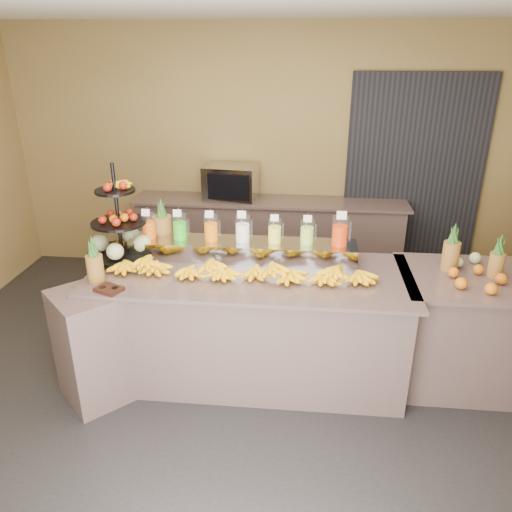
% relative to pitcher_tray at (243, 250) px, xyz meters
% --- Properties ---
extents(ground, '(6.00, 6.00, 0.00)m').
position_rel_pitcher_tray_xyz_m(ground, '(0.09, -0.58, -1.01)').
color(ground, black).
rests_on(ground, ground).
extents(room_envelope, '(6.04, 5.02, 2.82)m').
position_rel_pitcher_tray_xyz_m(room_envelope, '(0.28, 0.21, 0.87)').
color(room_envelope, olive).
rests_on(room_envelope, ground).
extents(buffet_counter, '(2.75, 1.25, 0.93)m').
position_rel_pitcher_tray_xyz_m(buffet_counter, '(-0.02, -0.32, -0.54)').
color(buffet_counter, gray).
rests_on(buffet_counter, ground).
extents(right_counter, '(1.08, 0.88, 0.93)m').
position_rel_pitcher_tray_xyz_m(right_counter, '(1.79, -0.18, -0.54)').
color(right_counter, gray).
rests_on(right_counter, ground).
extents(back_ledge, '(3.10, 0.55, 0.93)m').
position_rel_pitcher_tray_xyz_m(back_ledge, '(0.09, 1.67, -0.54)').
color(back_ledge, gray).
rests_on(back_ledge, ground).
extents(pitcher_tray, '(1.85, 0.30, 0.15)m').
position_rel_pitcher_tray_xyz_m(pitcher_tray, '(0.00, 0.00, 0.00)').
color(pitcher_tray, gray).
rests_on(pitcher_tray, buffet_counter).
extents(juice_pitcher_orange_a, '(0.11, 0.12, 0.28)m').
position_rel_pitcher_tray_xyz_m(juice_pitcher_orange_a, '(-0.78, -0.00, 0.17)').
color(juice_pitcher_orange_a, silver).
rests_on(juice_pitcher_orange_a, pitcher_tray).
extents(juice_pitcher_green, '(0.12, 0.12, 0.28)m').
position_rel_pitcher_tray_xyz_m(juice_pitcher_green, '(-0.52, -0.00, 0.17)').
color(juice_pitcher_green, silver).
rests_on(juice_pitcher_green, pitcher_tray).
extents(juice_pitcher_orange_b, '(0.12, 0.12, 0.28)m').
position_rel_pitcher_tray_xyz_m(juice_pitcher_orange_b, '(-0.26, -0.00, 0.17)').
color(juice_pitcher_orange_b, silver).
rests_on(juice_pitcher_orange_b, pitcher_tray).
extents(juice_pitcher_milk, '(0.12, 0.12, 0.29)m').
position_rel_pitcher_tray_xyz_m(juice_pitcher_milk, '(-0.00, -0.00, 0.17)').
color(juice_pitcher_milk, silver).
rests_on(juice_pitcher_milk, pitcher_tray).
extents(juice_pitcher_lemon, '(0.11, 0.11, 0.26)m').
position_rel_pitcher_tray_xyz_m(juice_pitcher_lemon, '(0.26, -0.00, 0.16)').
color(juice_pitcher_lemon, silver).
rests_on(juice_pitcher_lemon, pitcher_tray).
extents(juice_pitcher_lime, '(0.11, 0.12, 0.27)m').
position_rel_pitcher_tray_xyz_m(juice_pitcher_lime, '(0.52, -0.00, 0.17)').
color(juice_pitcher_lime, silver).
rests_on(juice_pitcher_lime, pitcher_tray).
extents(juice_pitcher_orange_c, '(0.13, 0.13, 0.31)m').
position_rel_pitcher_tray_xyz_m(juice_pitcher_orange_c, '(0.78, -0.00, 0.18)').
color(juice_pitcher_orange_c, silver).
rests_on(juice_pitcher_orange_c, pitcher_tray).
extents(banana_heap, '(2.09, 0.19, 0.17)m').
position_rel_pitcher_tray_xyz_m(banana_heap, '(0.02, -0.34, -0.00)').
color(banana_heap, yellow).
rests_on(banana_heap, buffet_counter).
extents(fruit_stand, '(0.66, 0.66, 0.79)m').
position_rel_pitcher_tray_xyz_m(fruit_stand, '(-0.96, -0.09, 0.13)').
color(fruit_stand, black).
rests_on(fruit_stand, buffet_counter).
extents(condiment_caddy, '(0.22, 0.20, 0.03)m').
position_rel_pitcher_tray_xyz_m(condiment_caddy, '(-0.89, -0.69, -0.06)').
color(condiment_caddy, black).
rests_on(condiment_caddy, buffet_counter).
extents(pineapple_left_a, '(0.12, 0.12, 0.37)m').
position_rel_pitcher_tray_xyz_m(pineapple_left_a, '(-1.04, -0.54, 0.06)').
color(pineapple_left_a, brown).
rests_on(pineapple_left_a, buffet_counter).
extents(pineapple_left_b, '(0.16, 0.16, 0.46)m').
position_rel_pitcher_tray_xyz_m(pineapple_left_b, '(-0.71, 0.14, 0.10)').
color(pineapple_left_b, brown).
rests_on(pineapple_left_b, buffet_counter).
extents(right_fruit_pile, '(0.43, 0.41, 0.23)m').
position_rel_pitcher_tray_xyz_m(right_fruit_pile, '(1.78, -0.20, -0.00)').
color(right_fruit_pile, brown).
rests_on(right_fruit_pile, right_counter).
extents(oven_warmer, '(0.62, 0.47, 0.38)m').
position_rel_pitcher_tray_xyz_m(oven_warmer, '(-0.35, 1.67, 0.12)').
color(oven_warmer, gray).
rests_on(oven_warmer, back_ledge).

